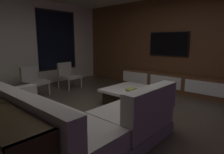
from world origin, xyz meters
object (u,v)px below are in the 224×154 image
Objects in this scene: coffee_table at (133,96)px; accent_chair_near_window at (68,74)px; sectional_couch at (68,122)px; accent_chair_by_curtain at (33,79)px; book_stack_on_coffee_table at (131,89)px; media_console at (170,82)px; mounted_tv at (168,44)px.

coffee_table is 2.42m from accent_chair_near_window.
accent_chair_near_window is at bearing 92.21° from coffee_table.
coffee_table is at bearing -87.79° from accent_chair_near_window.
sectional_couch is 3.21× the size of accent_chair_by_curtain.
accent_chair_near_window is at bearing 54.78° from sectional_couch.
accent_chair_by_curtain is at bearing 112.61° from book_stack_on_coffee_table.
coffee_table is at bearing 177.23° from media_console.
coffee_table is 2.22m from mounted_tv.
book_stack_on_coffee_table is 0.33× the size of accent_chair_near_window.
accent_chair_by_curtain is 3.82m from media_console.
accent_chair_by_curtain is 0.25× the size of media_console.
media_console is at bearing 3.09° from sectional_couch.
coffee_table is 1.49× the size of accent_chair_by_curtain.
coffee_table is at bearing 22.57° from book_stack_on_coffee_table.
sectional_couch reaches higher than coffee_table.
media_console is at bearing -40.60° from accent_chair_by_curtain.
sectional_couch is 2.08× the size of mounted_tv.
book_stack_on_coffee_table is at bearing 6.63° from sectional_couch.
book_stack_on_coffee_table is at bearing -67.39° from accent_chair_by_curtain.
media_console is 2.57× the size of mounted_tv.
book_stack_on_coffee_table is 2.48m from accent_chair_near_window.
mounted_tv reaches higher than accent_chair_by_curtain.
book_stack_on_coffee_table is 2.68m from accent_chair_by_curtain.
coffee_table is at bearing 8.05° from sectional_couch.
sectional_couch is 0.81× the size of media_console.
mounted_tv is (3.08, -2.29, 0.92)m from accent_chair_by_curtain.
accent_chair_near_window is 3.16m from mounted_tv.
accent_chair_by_curtain is 0.65× the size of mounted_tv.
sectional_couch is 2.80m from accent_chair_by_curtain.
sectional_couch is at bearing -176.91° from media_console.
accent_chair_by_curtain is 3.95m from mounted_tv.
accent_chair_by_curtain is at bearing -179.87° from accent_chair_near_window.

